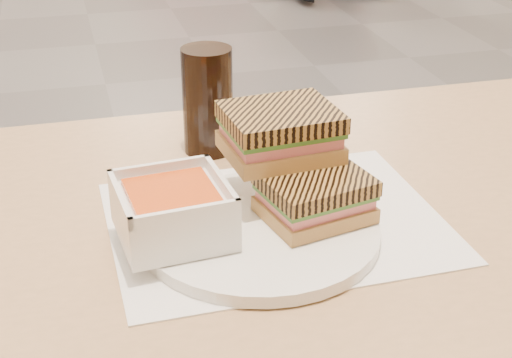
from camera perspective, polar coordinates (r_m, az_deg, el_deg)
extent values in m
cube|color=tan|center=(0.89, 1.15, -3.65)|extent=(1.20, 0.70, 0.03)
cylinder|color=tan|center=(1.53, 18.18, -7.26)|extent=(0.06, 0.06, 0.72)
cube|color=white|center=(0.87, 1.51, -3.23)|extent=(0.38, 0.30, 0.00)
cylinder|color=white|center=(0.84, 0.31, -3.95)|extent=(0.26, 0.26, 0.01)
cube|color=white|center=(0.81, -6.24, -2.73)|extent=(0.12, 0.12, 0.05)
cube|color=#DE4E06|center=(0.80, -6.34, -1.06)|extent=(0.10, 0.10, 0.01)
cube|color=white|center=(0.81, -2.61, -0.20)|extent=(0.02, 0.11, 0.01)
cube|color=white|center=(0.79, -10.19, -1.45)|extent=(0.02, 0.11, 0.01)
cube|color=white|center=(0.84, -7.27, 0.82)|extent=(0.11, 0.02, 0.01)
cube|color=white|center=(0.75, -5.32, -2.66)|extent=(0.11, 0.02, 0.01)
cube|color=tan|center=(0.85, 4.41, -2.29)|extent=(0.13, 0.12, 0.02)
cube|color=#DC736F|center=(0.84, 4.45, -1.47)|extent=(0.12, 0.11, 0.01)
cube|color=#386B23|center=(0.84, 4.47, -0.96)|extent=(0.13, 0.11, 0.01)
cube|color=olive|center=(0.83, 4.49, -0.29)|extent=(0.13, 0.12, 0.02)
cube|color=tan|center=(0.87, 1.82, 2.42)|extent=(0.13, 0.11, 0.02)
cube|color=#DC736F|center=(0.87, 1.83, 3.35)|extent=(0.12, 0.11, 0.01)
cube|color=#386B23|center=(0.86, 1.84, 3.92)|extent=(0.13, 0.11, 0.01)
cube|color=olive|center=(0.86, 1.85, 4.68)|extent=(0.13, 0.11, 0.02)
cylinder|color=black|center=(1.02, -3.65, 5.88)|extent=(0.07, 0.07, 0.14)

